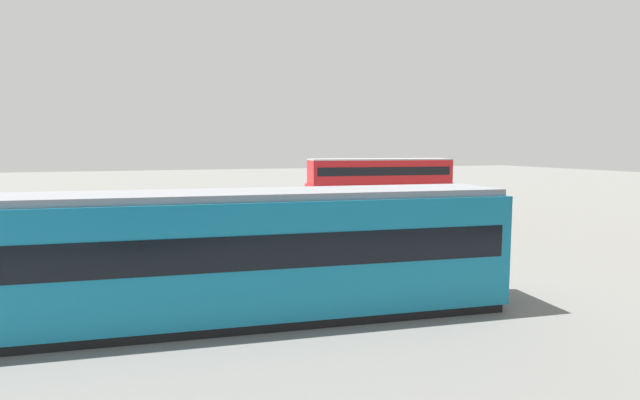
{
  "coord_description": "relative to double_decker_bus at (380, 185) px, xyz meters",
  "views": [
    {
      "loc": [
        10.63,
        30.42,
        4.83
      ],
      "look_at": [
        1.55,
        5.1,
        2.02
      ],
      "focal_mm": 28.68,
      "sensor_mm": 36.0,
      "label": 1
    }
  ],
  "objects": [
    {
      "name": "tram_yellow",
      "position": [
        13.99,
        19.58,
        -0.15
      ],
      "size": [
        15.48,
        4.08,
        3.62
      ],
      "color": "teal",
      "rests_on": "ground"
    },
    {
      "name": "pedestrian_crossing",
      "position": [
        4.4,
        11.21,
        -1.09
      ],
      "size": [
        0.36,
        0.36,
        1.64
      ],
      "color": "black",
      "rests_on": "ground"
    },
    {
      "name": "double_decker_bus",
      "position": [
        0.0,
        0.0,
        0.0
      ],
      "size": [
        10.87,
        3.83,
        3.97
      ],
      "color": "red",
      "rests_on": "ground"
    },
    {
      "name": "pedestrian_near_railing",
      "position": [
        8.14,
        7.43,
        -0.99
      ],
      "size": [
        0.45,
        0.45,
        1.78
      ],
      "color": "black",
      "rests_on": "ground"
    },
    {
      "name": "pedestrian_railing",
      "position": [
        8.56,
        9.36,
        -1.28
      ],
      "size": [
        7.92,
        0.3,
        1.08
      ],
      "color": "gray",
      "rests_on": "ground"
    },
    {
      "name": "ground_plane",
      "position": [
        5.96,
        3.0,
        -2.02
      ],
      "size": [
        160.0,
        160.0,
        0.0
      ],
      "primitive_type": "plane",
      "color": "slate"
    },
    {
      "name": "info_sign",
      "position": [
        12.92,
        9.98,
        -0.25
      ],
      "size": [
        1.18,
        0.38,
        2.53
      ],
      "color": "slate",
      "rests_on": "ground"
    }
  ]
}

